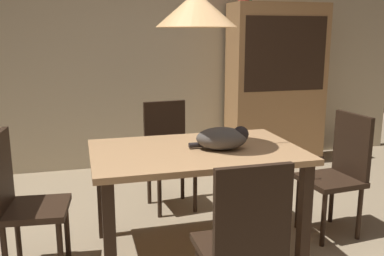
{
  "coord_description": "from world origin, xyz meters",
  "views": [
    {
      "loc": [
        -0.78,
        -2.21,
        1.51
      ],
      "look_at": [
        -0.02,
        0.66,
        0.85
      ],
      "focal_mm": 39.73,
      "sensor_mm": 36.0,
      "label": 1
    }
  ],
  "objects_px": {
    "chair_near_front": "(244,241)",
    "chair_far_back": "(168,150)",
    "pendant_lamp": "(196,9)",
    "chair_right_side": "(339,169)",
    "chair_left_side": "(21,198)",
    "cat_sleeping": "(223,138)",
    "dining_table": "(196,163)",
    "hutch_bookcase": "(275,88)"
  },
  "relations": [
    {
      "from": "dining_table",
      "to": "cat_sleeping",
      "type": "distance_m",
      "value": 0.25
    },
    {
      "from": "chair_far_back",
      "to": "chair_left_side",
      "type": "bearing_deg",
      "value": -142.14
    },
    {
      "from": "dining_table",
      "to": "chair_near_front",
      "type": "xyz_separation_m",
      "value": [
        0.0,
        -0.88,
        -0.14
      ]
    },
    {
      "from": "chair_right_side",
      "to": "pendant_lamp",
      "type": "height_order",
      "value": "pendant_lamp"
    },
    {
      "from": "chair_near_front",
      "to": "chair_far_back",
      "type": "relative_size",
      "value": 1.0
    },
    {
      "from": "chair_near_front",
      "to": "chair_left_side",
      "type": "bearing_deg",
      "value": 141.86
    },
    {
      "from": "chair_far_back",
      "to": "hutch_bookcase",
      "type": "distance_m",
      "value": 1.83
    },
    {
      "from": "dining_table",
      "to": "chair_far_back",
      "type": "xyz_separation_m",
      "value": [
        -0.01,
        0.88,
        -0.14
      ]
    },
    {
      "from": "chair_right_side",
      "to": "pendant_lamp",
      "type": "xyz_separation_m",
      "value": [
        -1.13,
        -0.01,
        1.15
      ]
    },
    {
      "from": "chair_left_side",
      "to": "dining_table",
      "type": "bearing_deg",
      "value": -0.4
    },
    {
      "from": "chair_far_back",
      "to": "hutch_bookcase",
      "type": "relative_size",
      "value": 0.5
    },
    {
      "from": "chair_near_front",
      "to": "cat_sleeping",
      "type": "bearing_deg",
      "value": 78.13
    },
    {
      "from": "dining_table",
      "to": "cat_sleeping",
      "type": "xyz_separation_m",
      "value": [
        0.17,
        -0.06,
        0.18
      ]
    },
    {
      "from": "chair_near_front",
      "to": "chair_left_side",
      "type": "xyz_separation_m",
      "value": [
        -1.13,
        0.89,
        0.0
      ]
    },
    {
      "from": "chair_near_front",
      "to": "pendant_lamp",
      "type": "distance_m",
      "value": 1.45
    },
    {
      "from": "dining_table",
      "to": "pendant_lamp",
      "type": "bearing_deg",
      "value": 104.04
    },
    {
      "from": "chair_left_side",
      "to": "cat_sleeping",
      "type": "relative_size",
      "value": 2.33
    },
    {
      "from": "chair_near_front",
      "to": "chair_right_side",
      "type": "height_order",
      "value": "same"
    },
    {
      "from": "chair_left_side",
      "to": "chair_near_front",
      "type": "bearing_deg",
      "value": -38.14
    },
    {
      "from": "chair_right_side",
      "to": "chair_far_back",
      "type": "distance_m",
      "value": 1.43
    },
    {
      "from": "chair_near_front",
      "to": "cat_sleeping",
      "type": "relative_size",
      "value": 2.33
    },
    {
      "from": "dining_table",
      "to": "chair_near_front",
      "type": "bearing_deg",
      "value": -89.96
    },
    {
      "from": "dining_table",
      "to": "chair_left_side",
      "type": "relative_size",
      "value": 1.51
    },
    {
      "from": "chair_near_front",
      "to": "chair_left_side",
      "type": "distance_m",
      "value": 1.43
    },
    {
      "from": "pendant_lamp",
      "to": "chair_far_back",
      "type": "bearing_deg",
      "value": 90.55
    },
    {
      "from": "chair_left_side",
      "to": "chair_far_back",
      "type": "xyz_separation_m",
      "value": [
        1.12,
        0.87,
        0.0
      ]
    },
    {
      "from": "chair_right_side",
      "to": "pendant_lamp",
      "type": "bearing_deg",
      "value": -179.64
    },
    {
      "from": "chair_right_side",
      "to": "pendant_lamp",
      "type": "distance_m",
      "value": 1.61
    },
    {
      "from": "pendant_lamp",
      "to": "hutch_bookcase",
      "type": "distance_m",
      "value": 2.5
    },
    {
      "from": "dining_table",
      "to": "pendant_lamp",
      "type": "relative_size",
      "value": 1.08
    },
    {
      "from": "chair_near_front",
      "to": "chair_right_side",
      "type": "distance_m",
      "value": 1.43
    },
    {
      "from": "cat_sleeping",
      "to": "pendant_lamp",
      "type": "xyz_separation_m",
      "value": [
        -0.17,
        0.06,
        0.84
      ]
    },
    {
      "from": "cat_sleeping",
      "to": "pendant_lamp",
      "type": "height_order",
      "value": "pendant_lamp"
    },
    {
      "from": "chair_right_side",
      "to": "hutch_bookcase",
      "type": "relative_size",
      "value": 0.5
    },
    {
      "from": "chair_left_side",
      "to": "chair_right_side",
      "type": "height_order",
      "value": "same"
    },
    {
      "from": "dining_table",
      "to": "chair_left_side",
      "type": "bearing_deg",
      "value": 179.6
    },
    {
      "from": "cat_sleeping",
      "to": "hutch_bookcase",
      "type": "bearing_deg",
      "value": 55.65
    },
    {
      "from": "chair_left_side",
      "to": "chair_far_back",
      "type": "distance_m",
      "value": 1.42
    },
    {
      "from": "pendant_lamp",
      "to": "chair_left_side",
      "type": "bearing_deg",
      "value": 179.6
    },
    {
      "from": "chair_right_side",
      "to": "hutch_bookcase",
      "type": "bearing_deg",
      "value": 79.17
    },
    {
      "from": "chair_right_side",
      "to": "hutch_bookcase",
      "type": "distance_m",
      "value": 1.92
    },
    {
      "from": "pendant_lamp",
      "to": "chair_right_side",
      "type": "bearing_deg",
      "value": 0.36
    }
  ]
}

